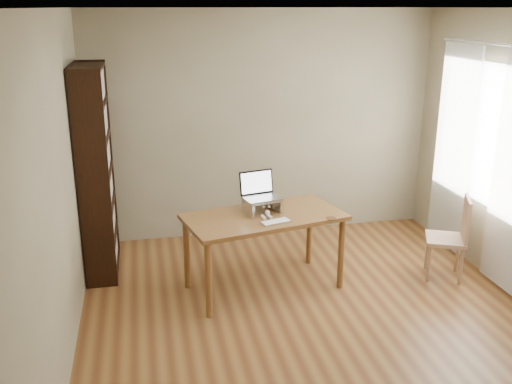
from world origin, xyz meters
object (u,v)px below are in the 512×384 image
Objects in this scene: cat at (260,205)px; chair at (452,234)px; keyboard at (276,222)px; laptop at (261,191)px; bookshelf at (97,172)px; desk at (264,224)px.

chair is at bearing -13.61° from cat.
cat is at bearing 84.53° from keyboard.
keyboard is at bearing -93.52° from laptop.
bookshelf reaches higher than keyboard.
laptop is 0.41m from keyboard.
keyboard is (1.60, -0.97, -0.29)m from bookshelf.
keyboard is 0.35× the size of chair.
bookshelf is 1.66m from laptop.
keyboard reaches higher than desk.
bookshelf is 2.47× the size of chair.
cat is at bearing -22.77° from bookshelf.
keyboard is at bearing -84.31° from cat.
bookshelf is 3.59m from chair.
cat is at bearing 83.14° from desk.
desk is 1.88× the size of chair.
bookshelf is 1.32× the size of desk.
laptop is (1.54, -0.61, -0.11)m from bookshelf.
cat reaches higher than chair.
desk is (1.54, -0.75, -0.39)m from bookshelf.
bookshelf is at bearing 131.22° from keyboard.
bookshelf is 7.14× the size of keyboard.
bookshelf reaches higher than desk.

